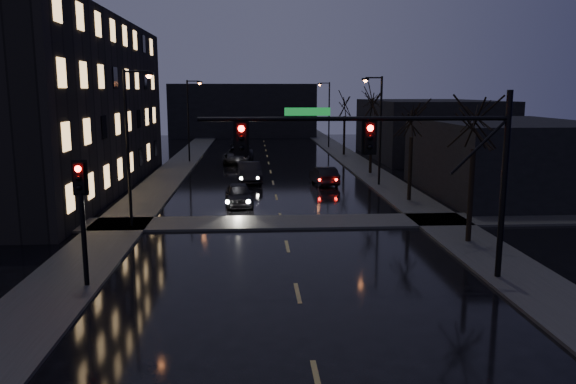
{
  "coord_description": "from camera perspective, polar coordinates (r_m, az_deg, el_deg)",
  "views": [
    {
      "loc": [
        -1.5,
        -10.6,
        6.96
      ],
      "look_at": [
        -0.2,
        10.19,
        3.2
      ],
      "focal_mm": 35.0,
      "sensor_mm": 36.0,
      "label": 1
    }
  ],
  "objects": [
    {
      "name": "tree_mid_b",
      "position": [
        47.64,
        8.55,
        9.69
      ],
      "size": [
        3.74,
        3.74,
        8.59
      ],
      "color": "black",
      "rests_on": "ground"
    },
    {
      "name": "signal_pole_left",
      "position": [
        20.87,
        -20.22,
        -1.31
      ],
      "size": [
        0.35,
        0.41,
        4.53
      ],
      "color": "black",
      "rests_on": "ground"
    },
    {
      "name": "sidewalk_right",
      "position": [
        47.19,
        8.71,
        1.7
      ],
      "size": [
        3.0,
        140.0,
        0.12
      ],
      "primitive_type": "cube",
      "color": "#2D2D2B",
      "rests_on": "ground"
    },
    {
      "name": "streetlight_r_mid",
      "position": [
        41.66,
        9.1,
        7.09
      ],
      "size": [
        1.53,
        0.28,
        8.0
      ],
      "color": "black",
      "rests_on": "ground"
    },
    {
      "name": "sidewalk_left",
      "position": [
        46.65,
        -12.16,
        1.49
      ],
      "size": [
        3.0,
        140.0,
        0.12
      ],
      "primitive_type": "cube",
      "color": "#2D2D2B",
      "rests_on": "ground"
    },
    {
      "name": "streetlight_l_far",
      "position": [
        55.97,
        -9.89,
        7.84
      ],
      "size": [
        1.53,
        0.28,
        8.0
      ],
      "color": "black",
      "rests_on": "ground"
    },
    {
      "name": "streetlight_r_far",
      "position": [
        69.23,
        4.02,
        8.39
      ],
      "size": [
        1.53,
        0.28,
        8.0
      ],
      "color": "black",
      "rests_on": "ground"
    },
    {
      "name": "apartment_block",
      "position": [
        43.29,
        -24.09,
        8.08
      ],
      "size": [
        12.0,
        30.0,
        12.0
      ],
      "primitive_type": "cube",
      "color": "black",
      "rests_on": "ground"
    },
    {
      "name": "oncoming_car_c",
      "position": [
        55.09,
        -5.06,
        3.76
      ],
      "size": [
        3.03,
        5.86,
        1.58
      ],
      "primitive_type": "imported",
      "rotation": [
        0.0,
        0.0,
        -0.07
      ],
      "color": "black",
      "rests_on": "ground"
    },
    {
      "name": "commercial_right_far",
      "position": [
        61.58,
        14.01,
        6.24
      ],
      "size": [
        12.0,
        18.0,
        6.0
      ],
      "primitive_type": "cube",
      "color": "black",
      "rests_on": "ground"
    },
    {
      "name": "oncoming_car_b",
      "position": [
        43.47,
        -3.93,
        2.02
      ],
      "size": [
        1.99,
        4.81,
        1.55
      ],
      "primitive_type": "imported",
      "rotation": [
        0.0,
        0.0,
        0.08
      ],
      "color": "black",
      "rests_on": "ground"
    },
    {
      "name": "tree_mid_a",
      "position": [
        36.0,
        12.52,
        8.18
      ],
      "size": [
        3.3,
        3.3,
        7.58
      ],
      "color": "black",
      "rests_on": "ground"
    },
    {
      "name": "far_block",
      "position": [
        88.66,
        -4.58,
        8.28
      ],
      "size": [
        22.0,
        10.0,
        8.0
      ],
      "primitive_type": "cube",
      "color": "black",
      "rests_on": "ground"
    },
    {
      "name": "signal_mast",
      "position": [
        20.42,
        11.66,
        4.14
      ],
      "size": [
        11.11,
        0.41,
        7.0
      ],
      "color": "black",
      "rests_on": "ground"
    },
    {
      "name": "streetlight_l_near",
      "position": [
        29.32,
        -15.61,
        5.58
      ],
      "size": [
        1.53,
        0.28,
        8.0
      ],
      "color": "black",
      "rests_on": "ground"
    },
    {
      "name": "tree_near",
      "position": [
        26.52,
        18.54,
        8.1
      ],
      "size": [
        3.52,
        3.52,
        8.08
      ],
      "color": "black",
      "rests_on": "ground"
    },
    {
      "name": "commercial_right_near",
      "position": [
        40.6,
        21.25,
        3.23
      ],
      "size": [
        10.0,
        14.0,
        5.0
      ],
      "primitive_type": "cube",
      "color": "black",
      "rests_on": "ground"
    },
    {
      "name": "tree_far",
      "position": [
        61.41,
        5.79,
        9.34
      ],
      "size": [
        3.43,
        3.43,
        7.88
      ],
      "color": "black",
      "rests_on": "ground"
    },
    {
      "name": "sidewalk_cross",
      "position": [
        29.94,
        -0.6,
        -3.09
      ],
      "size": [
        40.0,
        3.0,
        0.12
      ],
      "primitive_type": "cube",
      "color": "#2D2D2B",
      "rests_on": "ground"
    },
    {
      "name": "oncoming_car_d",
      "position": [
        65.51,
        -4.89,
        4.72
      ],
      "size": [
        2.59,
        5.14,
        1.43
      ],
      "primitive_type": "imported",
      "rotation": [
        0.0,
        0.0,
        0.12
      ],
      "color": "black",
      "rests_on": "ground"
    },
    {
      "name": "oncoming_car_a",
      "position": [
        34.68,
        -5.03,
        -0.23
      ],
      "size": [
        1.94,
        4.14,
        1.37
      ],
      "primitive_type": "imported",
      "rotation": [
        0.0,
        0.0,
        0.08
      ],
      "color": "black",
      "rests_on": "ground"
    },
    {
      "name": "lead_car",
      "position": [
        42.35,
        3.69,
        1.68
      ],
      "size": [
        1.91,
        4.28,
        1.36
      ],
      "primitive_type": "imported",
      "rotation": [
        0.0,
        0.0,
        3.26
      ],
      "color": "black",
      "rests_on": "ground"
    }
  ]
}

